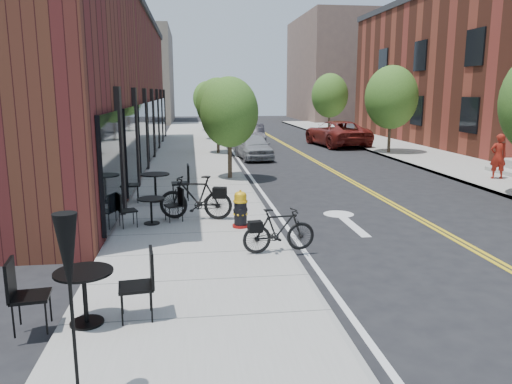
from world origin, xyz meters
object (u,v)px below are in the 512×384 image
fire_hydrant (240,210)px  bistro_set_a (85,289)px  bistro_set_c (155,183)px  parked_car_a (253,146)px  parked_car_b (251,136)px  bicycle_right (279,230)px  pedestrian (498,156)px  bistro_set_b (151,207)px  parked_car_c (243,130)px  bicycle_left (196,197)px  parked_car_far (336,133)px  patio_umbrella (69,270)px

fire_hydrant → bistro_set_a: bistro_set_a is taller
bistro_set_c → parked_car_a: bearing=63.2°
bistro_set_c → parked_car_b: parked_car_b is taller
bicycle_right → pedestrian: 12.38m
bicycle_right → bistro_set_b: size_ratio=0.96×
bistro_set_b → parked_car_b: size_ratio=0.37×
fire_hydrant → bistro_set_c: 3.97m
bicycle_right → bistro_set_c: (-2.84, 5.29, 0.08)m
bistro_set_a → parked_car_c: 28.30m
fire_hydrant → parked_car_b: parked_car_b is taller
bistro_set_b → parked_car_c: bearing=57.6°
bicycle_left → parked_car_far: size_ratio=0.34×
bistro_set_a → patio_umbrella: bearing=-88.6°
parked_car_c → bicycle_left: bearing=-106.8°
parked_car_b → bicycle_left: bearing=-98.1°
fire_hydrant → parked_car_a: 13.38m
bistro_set_a → patio_umbrella: 2.15m
bistro_set_b → patio_umbrella: 7.42m
bistro_set_b → pedestrian: 13.49m
bistro_set_b → parked_car_a: 13.32m
parked_car_a → parked_car_b: parked_car_b is taller
fire_hydrant → bistro_set_b: bearing=149.5°
bistro_set_b → parked_car_c: (4.64, 22.38, 0.20)m
parked_car_a → bistro_set_a: bearing=-109.4°
fire_hydrant → bistro_set_a: (-2.69, -4.87, 0.08)m
bistro_set_c → fire_hydrant: bearing=-59.3°
bicycle_left → bistro_set_c: (-1.18, 2.35, -0.03)m
parked_car_far → bicycle_left: bearing=56.5°
bicycle_left → parked_car_b: (3.58, 17.61, 0.02)m
bistro_set_c → bicycle_right: bearing=-65.5°
patio_umbrella → parked_car_c: bearing=80.7°
parked_car_far → bistro_set_c: bearing=49.9°
parked_car_far → bistro_set_a: bearing=59.1°
bicycle_right → patio_umbrella: 5.71m
fire_hydrant → parked_car_far: size_ratio=0.16×
bicycle_left → parked_car_far: 19.94m
bicycle_left → bistro_set_c: 2.63m
parked_car_b → parked_car_far: size_ratio=0.76×
bicycle_left → bicycle_right: size_ratio=1.24×
fire_hydrant → parked_car_b: 18.70m
bistro_set_b → bicycle_left: bearing=-3.8°
parked_car_c → pedestrian: (7.88, -17.35, 0.22)m
fire_hydrant → parked_car_c: size_ratio=0.18×
parked_car_c → parked_car_b: bearing=-97.1°
fire_hydrant → pedestrian: pedestrian is taller
bicycle_right → pedestrian: size_ratio=0.91×
patio_umbrella → parked_car_a: size_ratio=0.56×
patio_umbrella → fire_hydrant: bearing=70.4°
patio_umbrella → parked_car_c: patio_umbrella is taller
parked_car_far → parked_car_a: bearing=36.0°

